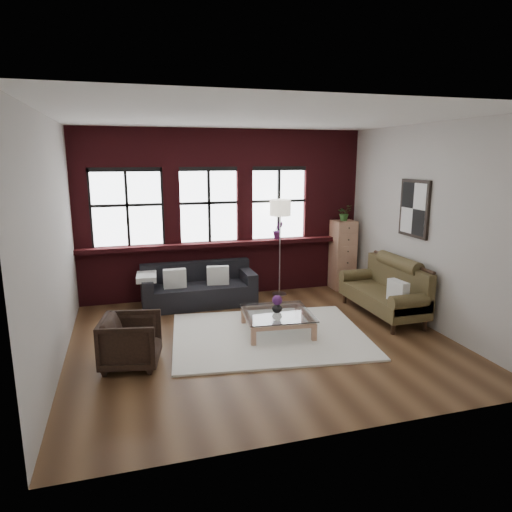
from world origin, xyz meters
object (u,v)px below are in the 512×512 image
object	(u,v)px
vintage_settee	(383,288)
coffee_table	(277,323)
armchair	(131,341)
vase	(277,307)
dark_sofa	(199,285)
drawer_chest	(343,255)
floor_lamp	(280,244)

from	to	relation	value
vintage_settee	coffee_table	bearing A→B (deg)	-172.65
armchair	vase	world-z (taller)	armchair
dark_sofa	drawer_chest	world-z (taller)	drawer_chest
dark_sofa	coffee_table	size ratio (longest dim) A/B	1.99
dark_sofa	vintage_settee	bearing A→B (deg)	-26.66
coffee_table	vase	size ratio (longest dim) A/B	6.18
vase	floor_lamp	world-z (taller)	floor_lamp
vintage_settee	drawer_chest	bearing A→B (deg)	86.22
vintage_settee	vase	distance (m)	2.00
dark_sofa	coffee_table	distance (m)	1.97
drawer_chest	vintage_settee	bearing A→B (deg)	-93.78
dark_sofa	floor_lamp	bearing A→B (deg)	6.51
armchair	vase	bearing A→B (deg)	-65.11
drawer_chest	floor_lamp	distance (m)	1.43
dark_sofa	drawer_chest	xyz separation A→B (m)	(3.04, 0.27, 0.34)
drawer_chest	floor_lamp	bearing A→B (deg)	-176.55
armchair	vase	size ratio (longest dim) A/B	4.44
armchair	floor_lamp	xyz separation A→B (m)	(2.89, 2.45, 0.68)
vintage_settee	drawer_chest	size ratio (longest dim) A/B	1.32
coffee_table	vintage_settee	bearing A→B (deg)	7.35
floor_lamp	vase	bearing A→B (deg)	-110.15
dark_sofa	armchair	xyz separation A→B (m)	(-1.25, -2.26, -0.04)
dark_sofa	coffee_table	world-z (taller)	dark_sofa
drawer_chest	dark_sofa	bearing A→B (deg)	-174.89
dark_sofa	vase	distance (m)	1.96
floor_lamp	armchair	bearing A→B (deg)	-139.67
vase	floor_lamp	xyz separation A→B (m)	(0.70, 1.91, 0.60)
coffee_table	vase	xyz separation A→B (m)	(0.00, -0.00, 0.25)
vase	drawer_chest	world-z (taller)	drawer_chest
armchair	floor_lamp	distance (m)	3.85
dark_sofa	floor_lamp	world-z (taller)	floor_lamp
coffee_table	floor_lamp	size ratio (longest dim) A/B	0.51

